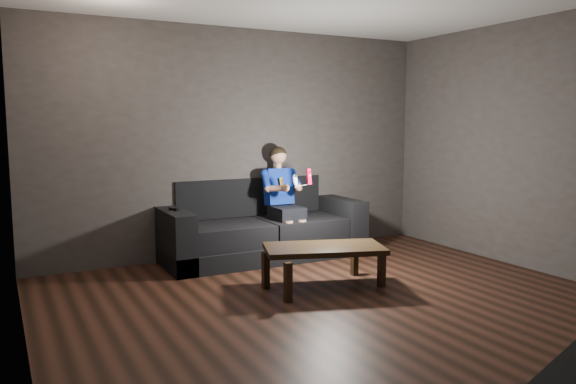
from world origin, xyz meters
TOP-DOWN VIEW (x-y plane):
  - floor at (0.00, 0.00)m, footprint 5.00×5.00m
  - back_wall at (0.00, 2.50)m, footprint 5.00×0.04m
  - left_wall at (-2.50, 0.00)m, footprint 0.04×5.00m
  - right_wall at (2.50, 0.00)m, footprint 0.04×5.00m
  - sofa at (0.13, 2.22)m, footprint 2.37×1.03m
  - child at (0.40, 2.16)m, footprint 0.49×0.60m
  - wii_remote_red at (0.49, 1.70)m, footprint 0.05×0.07m
  - nunchuk_white at (0.32, 1.70)m, footprint 0.08×0.10m
  - wii_remote_black at (-0.94, 2.14)m, footprint 0.08×0.15m
  - coffee_table at (0.14, 0.78)m, footprint 1.25×0.90m

SIDE VIEW (x-z plane):
  - floor at x=0.00m, z-range 0.00..0.00m
  - sofa at x=0.13m, z-range -0.16..0.76m
  - coffee_table at x=0.14m, z-range 0.15..0.56m
  - wii_remote_black at x=-0.94m, z-range 0.65..0.68m
  - child at x=0.40m, z-range 0.18..1.38m
  - nunchuk_white at x=0.32m, z-range 0.88..1.02m
  - wii_remote_red at x=0.49m, z-range 0.90..1.08m
  - back_wall at x=0.00m, z-range 0.00..2.70m
  - left_wall at x=-2.50m, z-range 0.00..2.70m
  - right_wall at x=2.50m, z-range 0.00..2.70m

